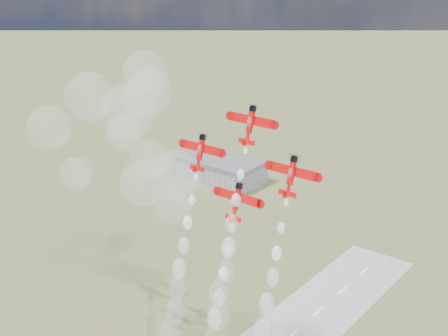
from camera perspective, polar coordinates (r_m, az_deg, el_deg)
hangar at (r=380.85m, az=-0.26°, el=-0.11°), size 50.00×28.00×13.00m
plane_lead at (r=150.12m, az=2.41°, el=4.05°), size 13.42×5.30×9.37m
plane_left at (r=158.88m, az=-2.19°, el=1.51°), size 13.42×5.30×9.37m
plane_right at (r=143.84m, az=6.16°, el=-0.64°), size 13.42×5.30×9.37m
plane_slot at (r=152.34m, az=1.16°, el=-3.02°), size 13.42×5.30×9.37m
smoke_trail_lead at (r=157.42m, az=-0.13°, el=-10.58°), size 5.70×14.39×43.50m
smoke_trail_left at (r=168.57m, az=-4.51°, el=-12.21°), size 5.33×14.41×44.44m
drifted_smoke_cloud at (r=196.93m, az=-8.68°, el=3.14°), size 55.61×36.69×54.87m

